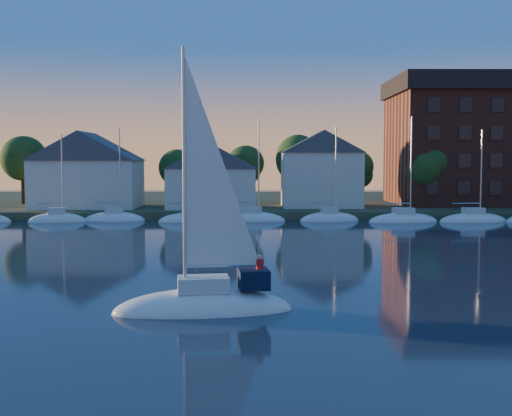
{
  "coord_description": "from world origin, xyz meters",
  "views": [
    {
      "loc": [
        -0.94,
        -24.21,
        7.03
      ],
      "look_at": [
        -0.65,
        22.0,
        3.59
      ],
      "focal_mm": 45.0,
      "sensor_mm": 36.0,
      "label": 1
    }
  ],
  "objects_px": {
    "clubhouse_west": "(87,169)",
    "hero_sailboat": "(206,300)",
    "condo_block": "(503,140)",
    "clubhouse_east": "(321,168)",
    "clubhouse_centre": "(212,175)"
  },
  "relations": [
    {
      "from": "condo_block",
      "to": "clubhouse_west",
      "type": "bearing_deg",
      "value": -172.93
    },
    {
      "from": "clubhouse_west",
      "to": "hero_sailboat",
      "type": "distance_m",
      "value": 56.37
    },
    {
      "from": "clubhouse_west",
      "to": "clubhouse_centre",
      "type": "bearing_deg",
      "value": -3.58
    },
    {
      "from": "clubhouse_west",
      "to": "hero_sailboat",
      "type": "xyz_separation_m",
      "value": [
        18.94,
        -52.82,
        -5.37
      ]
    },
    {
      "from": "condo_block",
      "to": "clubhouse_east",
      "type": "bearing_deg",
      "value": -167.11
    },
    {
      "from": "clubhouse_east",
      "to": "hero_sailboat",
      "type": "relative_size",
      "value": 0.79
    },
    {
      "from": "clubhouse_west",
      "to": "condo_block",
      "type": "xyz_separation_m",
      "value": [
        56.0,
        6.95,
        3.86
      ]
    },
    {
      "from": "clubhouse_centre",
      "to": "condo_block",
      "type": "xyz_separation_m",
      "value": [
        40.0,
        7.95,
        4.66
      ]
    },
    {
      "from": "clubhouse_west",
      "to": "clubhouse_centre",
      "type": "distance_m",
      "value": 16.05
    },
    {
      "from": "clubhouse_west",
      "to": "hero_sailboat",
      "type": "relative_size",
      "value": 1.03
    },
    {
      "from": "clubhouse_west",
      "to": "hero_sailboat",
      "type": "bearing_deg",
      "value": -70.27
    },
    {
      "from": "clubhouse_east",
      "to": "hero_sailboat",
      "type": "height_order",
      "value": "hero_sailboat"
    },
    {
      "from": "clubhouse_east",
      "to": "hero_sailboat",
      "type": "xyz_separation_m",
      "value": [
        -11.06,
        -53.82,
        -5.44
      ]
    },
    {
      "from": "hero_sailboat",
      "to": "clubhouse_east",
      "type": "bearing_deg",
      "value": -109.03
    },
    {
      "from": "clubhouse_centre",
      "to": "clubhouse_east",
      "type": "xyz_separation_m",
      "value": [
        14.0,
        2.0,
        0.87
      ]
    }
  ]
}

